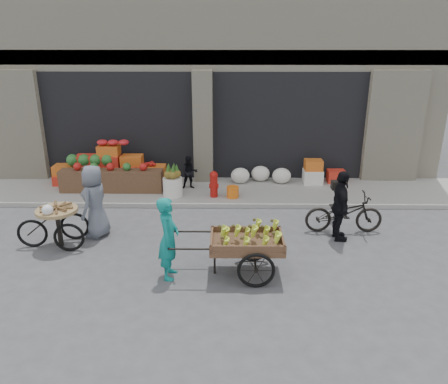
{
  "coord_description": "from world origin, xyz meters",
  "views": [
    {
      "loc": [
        0.77,
        -7.36,
        4.23
      ],
      "look_at": [
        0.65,
        1.21,
        1.1
      ],
      "focal_mm": 35.0,
      "sensor_mm": 36.0,
      "label": 1
    }
  ],
  "objects_px": {
    "fire_hydrant": "(214,183)",
    "cyclist": "(340,206)",
    "banana_cart": "(244,240)",
    "pineapple_bin": "(173,187)",
    "vendor_woman": "(168,238)",
    "bicycle": "(344,213)",
    "tricycle_cart": "(58,221)",
    "orange_bucket": "(233,192)",
    "seated_person": "(190,172)",
    "vendor_grey": "(95,201)"
  },
  "relations": [
    {
      "from": "cyclist",
      "to": "pineapple_bin",
      "type": "bearing_deg",
      "value": 58.52
    },
    {
      "from": "fire_hydrant",
      "to": "tricycle_cart",
      "type": "bearing_deg",
      "value": -139.67
    },
    {
      "from": "tricycle_cart",
      "to": "cyclist",
      "type": "height_order",
      "value": "cyclist"
    },
    {
      "from": "tricycle_cart",
      "to": "pineapple_bin",
      "type": "bearing_deg",
      "value": 45.89
    },
    {
      "from": "pineapple_bin",
      "to": "banana_cart",
      "type": "xyz_separation_m",
      "value": [
        1.78,
        -3.82,
        0.32
      ]
    },
    {
      "from": "pineapple_bin",
      "to": "bicycle",
      "type": "distance_m",
      "value": 4.51
    },
    {
      "from": "pineapple_bin",
      "to": "banana_cart",
      "type": "height_order",
      "value": "banana_cart"
    },
    {
      "from": "fire_hydrant",
      "to": "seated_person",
      "type": "height_order",
      "value": "seated_person"
    },
    {
      "from": "fire_hydrant",
      "to": "cyclist",
      "type": "relative_size",
      "value": 0.46
    },
    {
      "from": "tricycle_cart",
      "to": "bicycle",
      "type": "height_order",
      "value": "tricycle_cart"
    },
    {
      "from": "pineapple_bin",
      "to": "bicycle",
      "type": "xyz_separation_m",
      "value": [
        4.07,
        -1.94,
        0.08
      ]
    },
    {
      "from": "fire_hydrant",
      "to": "cyclist",
      "type": "xyz_separation_m",
      "value": [
        2.77,
        -2.29,
        0.27
      ]
    },
    {
      "from": "seated_person",
      "to": "cyclist",
      "type": "height_order",
      "value": "cyclist"
    },
    {
      "from": "pineapple_bin",
      "to": "tricycle_cart",
      "type": "relative_size",
      "value": 0.36
    },
    {
      "from": "pineapple_bin",
      "to": "seated_person",
      "type": "height_order",
      "value": "seated_person"
    },
    {
      "from": "fire_hydrant",
      "to": "vendor_woman",
      "type": "bearing_deg",
      "value": -99.88
    },
    {
      "from": "fire_hydrant",
      "to": "vendor_grey",
      "type": "xyz_separation_m",
      "value": [
        -2.5,
        -2.16,
        0.3
      ]
    },
    {
      "from": "seated_person",
      "to": "bicycle",
      "type": "distance_m",
      "value": 4.47
    },
    {
      "from": "vendor_woman",
      "to": "orange_bucket",
      "type": "bearing_deg",
      "value": -15.42
    },
    {
      "from": "vendor_woman",
      "to": "fire_hydrant",
      "type": "bearing_deg",
      "value": -8.22
    },
    {
      "from": "seated_person",
      "to": "cyclist",
      "type": "relative_size",
      "value": 0.6
    },
    {
      "from": "seated_person",
      "to": "banana_cart",
      "type": "height_order",
      "value": "seated_person"
    },
    {
      "from": "bicycle",
      "to": "cyclist",
      "type": "height_order",
      "value": "cyclist"
    },
    {
      "from": "seated_person",
      "to": "banana_cart",
      "type": "xyz_separation_m",
      "value": [
        1.38,
        -4.42,
        0.11
      ]
    },
    {
      "from": "orange_bucket",
      "to": "tricycle_cart",
      "type": "relative_size",
      "value": 0.22
    },
    {
      "from": "banana_cart",
      "to": "fire_hydrant",
      "type": "bearing_deg",
      "value": 99.88
    },
    {
      "from": "fire_hydrant",
      "to": "seated_person",
      "type": "bearing_deg",
      "value": 137.12
    },
    {
      "from": "pineapple_bin",
      "to": "orange_bucket",
      "type": "height_order",
      "value": "pineapple_bin"
    },
    {
      "from": "pineapple_bin",
      "to": "cyclist",
      "type": "xyz_separation_m",
      "value": [
        3.87,
        -2.34,
        0.4
      ]
    },
    {
      "from": "vendor_grey",
      "to": "banana_cart",
      "type": "bearing_deg",
      "value": 77.67
    },
    {
      "from": "banana_cart",
      "to": "pineapple_bin",
      "type": "bearing_deg",
      "value": 114.64
    },
    {
      "from": "orange_bucket",
      "to": "tricycle_cart",
      "type": "bearing_deg",
      "value": -144.28
    },
    {
      "from": "seated_person",
      "to": "tricycle_cart",
      "type": "distance_m",
      "value": 4.13
    },
    {
      "from": "banana_cart",
      "to": "vendor_woman",
      "type": "relative_size",
      "value": 1.47
    },
    {
      "from": "banana_cart",
      "to": "vendor_grey",
      "type": "bearing_deg",
      "value": 152.86
    },
    {
      "from": "orange_bucket",
      "to": "seated_person",
      "type": "distance_m",
      "value": 1.42
    },
    {
      "from": "vendor_grey",
      "to": "cyclist",
      "type": "height_order",
      "value": "vendor_grey"
    },
    {
      "from": "fire_hydrant",
      "to": "pineapple_bin",
      "type": "bearing_deg",
      "value": 177.4
    },
    {
      "from": "pineapple_bin",
      "to": "cyclist",
      "type": "height_order",
      "value": "cyclist"
    },
    {
      "from": "seated_person",
      "to": "bicycle",
      "type": "bearing_deg",
      "value": -44.64
    },
    {
      "from": "orange_bucket",
      "to": "bicycle",
      "type": "height_order",
      "value": "bicycle"
    },
    {
      "from": "fire_hydrant",
      "to": "banana_cart",
      "type": "distance_m",
      "value": 3.83
    },
    {
      "from": "pineapple_bin",
      "to": "seated_person",
      "type": "distance_m",
      "value": 0.75
    },
    {
      "from": "pineapple_bin",
      "to": "vendor_woman",
      "type": "xyz_separation_m",
      "value": [
        0.43,
        -3.92,
        0.4
      ]
    },
    {
      "from": "pineapple_bin",
      "to": "vendor_grey",
      "type": "height_order",
      "value": "vendor_grey"
    },
    {
      "from": "vendor_grey",
      "to": "bicycle",
      "type": "relative_size",
      "value": 0.94
    },
    {
      "from": "seated_person",
      "to": "vendor_woman",
      "type": "height_order",
      "value": "vendor_woman"
    },
    {
      "from": "pineapple_bin",
      "to": "vendor_woman",
      "type": "height_order",
      "value": "vendor_woman"
    },
    {
      "from": "tricycle_cart",
      "to": "bicycle",
      "type": "bearing_deg",
      "value": 0.13
    },
    {
      "from": "pineapple_bin",
      "to": "vendor_grey",
      "type": "xyz_separation_m",
      "value": [
        -1.4,
        -2.21,
        0.44
      ]
    }
  ]
}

